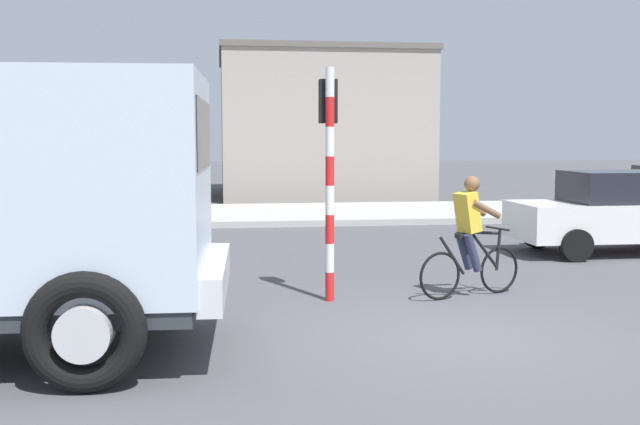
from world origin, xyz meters
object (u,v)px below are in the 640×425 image
Objects in this scene: car_red_near at (34,211)px; car_far_side at (619,212)px; cyclist at (470,236)px; traffic_light_pole at (329,151)px.

car_far_side is (11.29, -1.59, 0.00)m from car_red_near.
cyclist is 0.40× the size of car_red_near.
traffic_light_pole is (-2.01, 0.07, 1.20)m from cyclist.
traffic_light_pole reaches higher than car_far_side.
car_far_side is (6.19, 3.40, -1.25)m from traffic_light_pole.
cyclist is 2.34m from traffic_light_pole.
cyclist is 5.44m from car_far_side.
car_red_near is at bearing 135.62° from traffic_light_pole.
cyclist is 0.54× the size of traffic_light_pole.
cyclist is 8.73m from car_red_near.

